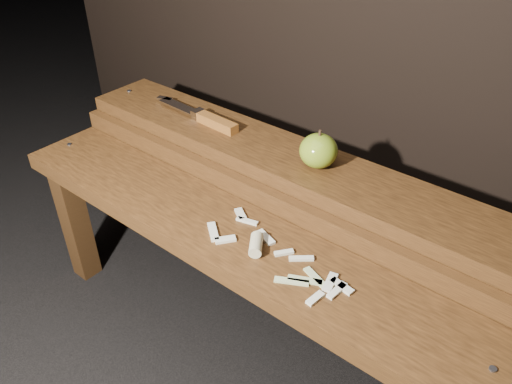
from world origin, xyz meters
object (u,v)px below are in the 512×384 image
Objects in this scene: bench_front_tier at (221,253)px; apple at (318,151)px; knife at (207,118)px; bench_rear_tier at (283,185)px.

bench_front_tier is 0.31m from apple.
knife reaches higher than bench_front_tier.
apple is (0.09, 0.00, 0.12)m from bench_rear_tier.
apple is at bearing 2.85° from bench_rear_tier.
bench_front_tier is 13.57× the size of apple.
apple is at bearing 0.37° from knife.
knife is (-0.33, -0.00, -0.03)m from apple.
bench_rear_tier reaches higher than bench_front_tier.
bench_rear_tier is 0.27m from knife.
bench_rear_tier is 13.57× the size of apple.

